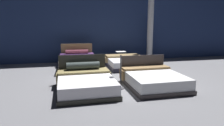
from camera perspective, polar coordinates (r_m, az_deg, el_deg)
ground_plane at (r=7.53m, az=-0.18°, el=-4.12°), size 18.00×18.00×0.02m
showroom_back_wall at (r=10.73m, az=-4.28°, el=9.85°), size 18.00×0.06×3.50m
bed_0 at (r=6.12m, az=-7.29°, el=-5.30°), size 1.68×2.05×0.92m
bed_1 at (r=6.57m, az=11.29°, el=-4.46°), size 1.72×1.98×0.85m
bed_2 at (r=8.97m, az=-9.44°, el=0.09°), size 1.61×2.03×1.01m
bed_3 at (r=9.35m, az=3.77°, el=0.21°), size 1.73×2.08×0.47m
price_sign at (r=6.20m, az=2.40°, el=-3.12°), size 0.28×0.24×1.13m
support_pillar at (r=10.96m, az=10.47°, el=9.72°), size 0.30×0.30×3.50m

